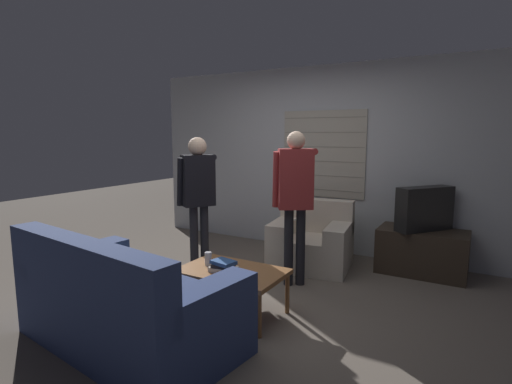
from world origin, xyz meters
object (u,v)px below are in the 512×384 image
Objects in this scene: couch_blue at (124,305)px; coffee_table at (232,274)px; person_left_standing at (198,188)px; person_right_standing at (295,190)px; armchair_beige at (312,241)px; spare_remote at (225,271)px; book_stack at (224,266)px; soda_can at (208,259)px; tv at (424,209)px.

couch_blue is 0.98m from coffee_table.
person_left_standing is at bearing 115.81° from couch_blue.
person_right_standing is (0.18, 0.94, 0.67)m from coffee_table.
armchair_beige is 7.74× the size of spare_remote.
person_right_standing reaches higher than couch_blue.
book_stack is (0.38, 0.80, 0.14)m from couch_blue.
coffee_table is at bearing 1.36° from soda_can.
soda_can is (0.73, -0.78, -0.52)m from person_left_standing.
person_left_standing is at bearing 132.88° from soda_can.
book_stack is at bearing -98.36° from person_left_standing.
spare_remote is at bearing 8.53° from book_stack.
person_left_standing is at bearing 141.83° from coffee_table.
spare_remote is (0.24, -0.07, -0.05)m from soda_can.
soda_can reaches higher than book_stack.
person_left_standing reaches higher than tv.
coffee_table is 2.44m from tv.
book_stack is at bearing -18.55° from soda_can.
armchair_beige is 1.71m from spare_remote.
tv is at bearing 85.84° from spare_remote.
armchair_beige is 1.72m from book_stack.
armchair_beige is at bearing -35.01° from tv.
tv is at bearing 65.53° from couch_blue.
armchair_beige is at bearing 77.05° from soda_can.
tv reaches higher than coffee_table.
couch_blue is 0.90m from soda_can.
book_stack reaches higher than coffee_table.
couch_blue is 1.13× the size of person_right_standing.
coffee_table is at bearing 3.86° from tv.
person_right_standing is 12.46× the size of spare_remote.
book_stack is (-0.22, -1.03, -0.58)m from person_right_standing.
armchair_beige reaches higher than coffee_table.
person_right_standing is at bearing 87.50° from armchair_beige.
couch_blue is at bearing -100.08° from soda_can.
book_stack is (0.95, -0.86, -0.54)m from person_left_standing.
person_left_standing is 12.65× the size of soda_can.
tv is 2.52m from book_stack.
tv is 2.64m from person_left_standing.
tv is 2.51m from spare_remote.
soda_can reaches higher than spare_remote.
coffee_table is 1.40m from person_left_standing.
tv is at bearing 9.29° from person_right_standing.
armchair_beige is 1.53× the size of tv.
soda_can is at bearing -0.92° from tv.
couch_blue is 7.87× the size of book_stack.
person_left_standing is at bearing 29.07° from armchair_beige.
person_left_standing reaches higher than book_stack.
spare_remote is (0.97, -0.86, -0.57)m from person_left_standing.
coffee_table is 0.13m from book_stack.
armchair_beige reaches higher than spare_remote.
armchair_beige is 1.10× the size of coffee_table.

